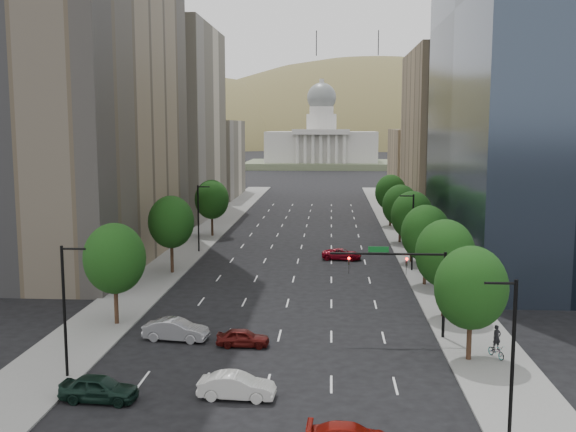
% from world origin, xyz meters
% --- Properties ---
extents(sidewalk_left, '(6.00, 200.00, 0.15)m').
position_xyz_m(sidewalk_left, '(-15.50, 60.00, 0.07)').
color(sidewalk_left, slate).
rests_on(sidewalk_left, ground).
extents(sidewalk_right, '(6.00, 200.00, 0.15)m').
position_xyz_m(sidewalk_right, '(15.50, 60.00, 0.07)').
color(sidewalk_right, slate).
rests_on(sidewalk_right, ground).
extents(midrise_cream_left, '(14.00, 30.00, 35.00)m').
position_xyz_m(midrise_cream_left, '(-25.00, 103.00, 17.50)').
color(midrise_cream_left, beige).
rests_on(midrise_cream_left, ground).
extents(filler_left, '(14.00, 26.00, 18.00)m').
position_xyz_m(filler_left, '(-25.00, 136.00, 9.00)').
color(filler_left, beige).
rests_on(filler_left, ground).
extents(tower_glass_right, '(16.00, 38.00, 60.00)m').
position_xyz_m(tower_glass_right, '(26.00, 58.00, 30.00)').
color(tower_glass_right, black).
rests_on(tower_glass_right, ground).
extents(parking_tan_right, '(14.00, 30.00, 30.00)m').
position_xyz_m(parking_tan_right, '(25.00, 100.00, 15.00)').
color(parking_tan_right, '#8C7759').
rests_on(parking_tan_right, ground).
extents(filler_right, '(14.00, 26.00, 16.00)m').
position_xyz_m(filler_right, '(25.00, 133.00, 8.00)').
color(filler_right, '#8C7759').
rests_on(filler_right, ground).
extents(tree_right_0, '(5.20, 5.20, 8.39)m').
position_xyz_m(tree_right_0, '(14.00, 25.00, 5.39)').
color(tree_right_0, '#382316').
rests_on(tree_right_0, ground).
extents(tree_right_1, '(5.20, 5.20, 8.75)m').
position_xyz_m(tree_right_1, '(14.00, 36.00, 5.75)').
color(tree_right_1, '#382316').
rests_on(tree_right_1, ground).
extents(tree_right_2, '(5.20, 5.20, 8.61)m').
position_xyz_m(tree_right_2, '(14.00, 48.00, 5.60)').
color(tree_right_2, '#382316').
rests_on(tree_right_2, ground).
extents(tree_right_3, '(5.20, 5.20, 8.89)m').
position_xyz_m(tree_right_3, '(14.00, 60.00, 5.89)').
color(tree_right_3, '#382316').
rests_on(tree_right_3, ground).
extents(tree_right_4, '(5.20, 5.20, 8.46)m').
position_xyz_m(tree_right_4, '(14.00, 74.00, 5.46)').
color(tree_right_4, '#382316').
rests_on(tree_right_4, ground).
extents(tree_right_5, '(5.20, 5.20, 8.75)m').
position_xyz_m(tree_right_5, '(14.00, 90.00, 5.75)').
color(tree_right_5, '#382316').
rests_on(tree_right_5, ground).
extents(tree_left_0, '(5.20, 5.20, 8.75)m').
position_xyz_m(tree_left_0, '(-14.00, 32.00, 5.75)').
color(tree_left_0, '#382316').
rests_on(tree_left_0, ground).
extents(tree_left_1, '(5.20, 5.20, 8.97)m').
position_xyz_m(tree_left_1, '(-14.00, 52.00, 5.96)').
color(tree_left_1, '#382316').
rests_on(tree_left_1, ground).
extents(tree_left_2, '(5.20, 5.20, 8.68)m').
position_xyz_m(tree_left_2, '(-14.00, 78.00, 5.68)').
color(tree_left_2, '#382316').
rests_on(tree_left_2, ground).
extents(streetlight_rs, '(1.70, 0.20, 9.00)m').
position_xyz_m(streetlight_rs, '(13.44, 12.00, 4.84)').
color(streetlight_rs, black).
rests_on(streetlight_rs, ground).
extents(streetlight_rn, '(1.70, 0.20, 9.00)m').
position_xyz_m(streetlight_rn, '(13.44, 55.00, 4.84)').
color(streetlight_rn, black).
rests_on(streetlight_rn, ground).
extents(streetlight_ls, '(1.70, 0.20, 9.00)m').
position_xyz_m(streetlight_ls, '(-13.44, 20.00, 4.84)').
color(streetlight_ls, black).
rests_on(streetlight_ls, ground).
extents(streetlight_ln, '(1.70, 0.20, 9.00)m').
position_xyz_m(streetlight_ln, '(-13.44, 65.00, 4.84)').
color(streetlight_ln, black).
rests_on(streetlight_ln, ground).
extents(traffic_signal, '(9.12, 0.40, 7.38)m').
position_xyz_m(traffic_signal, '(10.53, 30.00, 5.17)').
color(traffic_signal, black).
rests_on(traffic_signal, ground).
extents(capitol, '(60.00, 40.00, 35.20)m').
position_xyz_m(capitol, '(0.00, 249.71, 8.58)').
color(capitol, '#596647').
rests_on(capitol, ground).
extents(foothills, '(720.00, 413.00, 263.00)m').
position_xyz_m(foothills, '(34.67, 599.39, -37.78)').
color(foothills, olive).
rests_on(foothills, ground).
extents(car_dkgrn, '(4.93, 2.27, 1.64)m').
position_xyz_m(car_dkgrn, '(-10.04, 16.40, 0.82)').
color(car_dkgrn, black).
rests_on(car_dkgrn, ground).
extents(car_white, '(4.87, 1.95, 1.57)m').
position_xyz_m(car_white, '(-1.68, 17.35, 0.79)').
color(car_white, silver).
rests_on(car_white, ground).
extents(car_maroon, '(4.05, 1.65, 1.38)m').
position_xyz_m(car_maroon, '(-2.59, 27.18, 0.69)').
color(car_maroon, '#490E0C').
rests_on(car_maroon, ground).
extents(car_silver, '(5.31, 2.40, 1.69)m').
position_xyz_m(car_silver, '(-8.05, 28.33, 0.84)').
color(car_silver, '#929397').
rests_on(car_silver, ground).
extents(car_red_far, '(5.21, 2.87, 1.38)m').
position_xyz_m(car_red_far, '(5.47, 61.36, 0.69)').
color(car_red_far, maroon).
rests_on(car_red_far, ground).
extents(cyclist, '(1.28, 1.92, 2.41)m').
position_xyz_m(cyclist, '(16.05, 25.44, 0.96)').
color(cyclist, black).
rests_on(cyclist, sidewalk_right).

